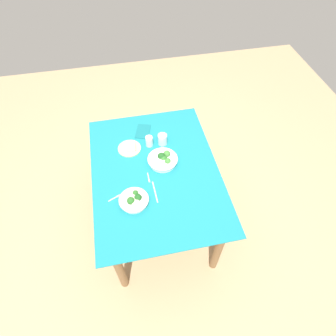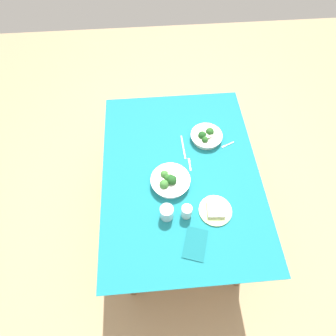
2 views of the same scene
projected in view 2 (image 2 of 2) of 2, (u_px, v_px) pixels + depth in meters
ground_plane at (177, 215)px, 2.48m from camera, size 6.00×6.00×0.00m
dining_table at (180, 180)px, 1.91m from camera, size 1.44×1.05×0.78m
broccoli_bowl_far at (206, 136)px, 1.93m from camera, size 0.23×0.23×0.09m
broccoli_bowl_near at (170, 181)px, 1.74m from camera, size 0.25×0.25×0.10m
bread_side_plate at (215, 210)px, 1.65m from camera, size 0.20×0.20×0.04m
water_glass_center at (187, 212)px, 1.61m from camera, size 0.06×0.06×0.10m
water_glass_side at (167, 213)px, 1.61m from camera, size 0.08×0.08×0.10m
fork_by_far_bowl at (190, 164)px, 1.84m from camera, size 0.10×0.01×0.00m
fork_by_near_bowl at (227, 145)px, 1.93m from camera, size 0.05×0.10×0.00m
table_knife_left at (183, 147)px, 1.92m from camera, size 0.20×0.02×0.00m
napkin_folded_upper at (195, 244)px, 1.56m from camera, size 0.22×0.18×0.01m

